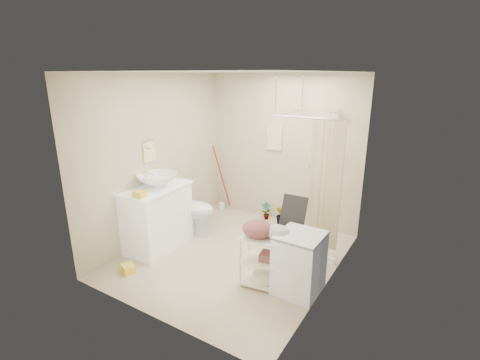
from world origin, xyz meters
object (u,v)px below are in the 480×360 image
at_px(washing_machine, 299,263).
at_px(laundry_rack, 265,257).
at_px(vanity, 157,217).
at_px(toilet, 193,208).

distance_m(washing_machine, laundry_rack, 0.43).
height_order(vanity, washing_machine, vanity).
xyz_separation_m(vanity, laundry_rack, (1.89, -0.08, -0.08)).
relative_size(washing_machine, laundry_rack, 0.96).
distance_m(vanity, laundry_rack, 1.90).
bearing_deg(washing_machine, toilet, 164.25).
bearing_deg(vanity, laundry_rack, -6.51).
distance_m(toilet, washing_machine, 2.28).
bearing_deg(toilet, vanity, 171.02).
height_order(toilet, washing_machine, toilet).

